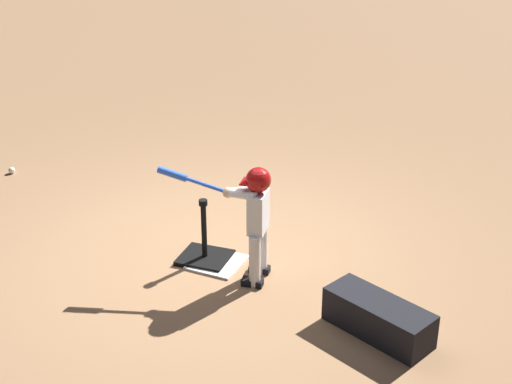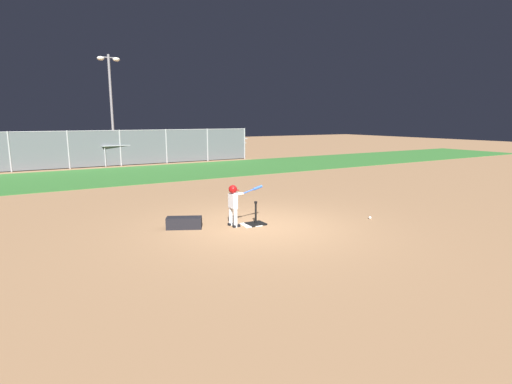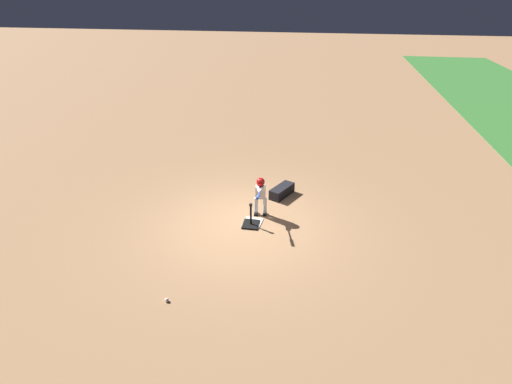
{
  "view_description": "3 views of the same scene",
  "coord_description": "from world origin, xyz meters",
  "views": [
    {
      "loc": [
        -2.3,
        5.29,
        3.21
      ],
      "look_at": [
        -0.43,
        0.09,
        0.68
      ],
      "focal_mm": 50.0,
      "sensor_mm": 36.0,
      "label": 1
    },
    {
      "loc": [
        -4.91,
        -8.1,
        2.59
      ],
      "look_at": [
        0.08,
        0.32,
        0.81
      ],
      "focal_mm": 28.0,
      "sensor_mm": 36.0,
      "label": 2
    },
    {
      "loc": [
        8.17,
        1.74,
        5.22
      ],
      "look_at": [
        0.02,
        0.35,
        0.93
      ],
      "focal_mm": 28.0,
      "sensor_mm": 36.0,
      "label": 3
    }
  ],
  "objects": [
    {
      "name": "ground_plane",
      "position": [
        0.0,
        0.0,
        0.0
      ],
      "size": [
        90.0,
        90.0,
        0.0
      ],
      "primitive_type": "plane",
      "color": "#99704C"
    },
    {
      "name": "grass_outfield_strip",
      "position": [
        0.0,
        11.12,
        0.01
      ],
      "size": [
        56.0,
        6.43,
        0.02
      ],
      "primitive_type": "cube",
      "color": "#33702D",
      "rests_on": "ground_plane"
    },
    {
      "name": "backstop_fence",
      "position": [
        0.0,
        15.15,
        1.06
      ],
      "size": [
        16.07,
        0.08,
        2.02
      ],
      "color": "#9E9EA3",
      "rests_on": "ground_plane"
    },
    {
      "name": "home_plate",
      "position": [
        -0.11,
        0.24,
        0.01
      ],
      "size": [
        0.48,
        0.48,
        0.02
      ],
      "primitive_type": "cube",
      "rotation": [
        0.0,
        0.0,
        -0.09
      ],
      "color": "white",
      "rests_on": "ground_plane"
    },
    {
      "name": "batting_tee",
      "position": [
        0.01,
        0.22,
        0.08
      ],
      "size": [
        0.44,
        0.39,
        0.59
      ],
      "color": "black",
      "rests_on": "ground_plane"
    },
    {
      "name": "batter_child",
      "position": [
        -0.51,
        0.37,
        0.65
      ],
      "size": [
        0.97,
        0.33,
        1.03
      ],
      "color": "silver",
      "rests_on": "ground_plane"
    },
    {
      "name": "baseball",
      "position": [
        2.89,
        -0.84,
        0.04
      ],
      "size": [
        0.07,
        0.07,
        0.07
      ],
      "primitive_type": "sphere",
      "color": "white",
      "rests_on": "ground_plane"
    },
    {
      "name": "bleachers_far_left",
      "position": [
        0.73,
        16.45,
        0.58
      ],
      "size": [
        4.01,
        3.01,
        1.19
      ],
      "color": "#ADAFB7",
      "rests_on": "ground_plane"
    },
    {
      "name": "bleachers_left_center",
      "position": [
        6.51,
        16.54,
        0.67
      ],
      "size": [
        3.91,
        2.48,
        1.36
      ],
      "color": "#ADAFB7",
      "rests_on": "ground_plane"
    },
    {
      "name": "equipment_bag",
      "position": [
        -1.65,
        0.79,
        0.14
      ],
      "size": [
        0.89,
        0.66,
        0.28
      ],
      "primitive_type": "cube",
      "rotation": [
        0.0,
        0.0,
        -0.46
      ],
      "color": "black",
      "rests_on": "ground_plane"
    },
    {
      "name": "field_light_pole",
      "position": [
        1.94,
        26.68,
        5.12
      ],
      "size": [
        1.76,
        0.44,
        7.73
      ],
      "color": "slate",
      "rests_on": "ground_plane"
    }
  ]
}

